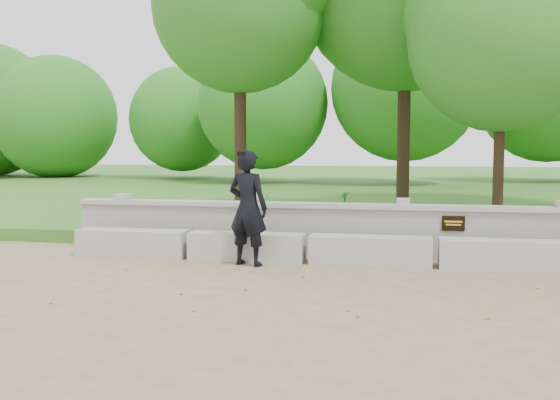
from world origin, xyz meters
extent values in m
plane|color=#9D8060|center=(0.00, 0.00, 0.00)|extent=(80.00, 80.00, 0.00)
cube|color=#295618|center=(0.00, 14.00, 0.12)|extent=(40.00, 22.00, 0.25)
cube|color=#AEACA5|center=(-5.00, 1.90, 0.23)|extent=(1.90, 0.45, 0.45)
cube|color=#AEACA5|center=(-3.00, 1.90, 0.23)|extent=(1.90, 0.45, 0.45)
cube|color=#AEACA5|center=(-1.00, 1.90, 0.23)|extent=(1.90, 0.45, 0.45)
cube|color=#AEACA5|center=(1.00, 1.90, 0.23)|extent=(1.90, 0.45, 0.45)
cube|color=#A4A29B|center=(0.00, 2.60, 0.41)|extent=(12.50, 0.25, 0.82)
cube|color=#AEACA5|center=(0.00, 2.60, 0.86)|extent=(12.50, 0.35, 0.08)
cube|color=black|center=(0.30, 2.46, 0.62)|extent=(0.36, 0.02, 0.24)
imported|color=black|center=(-2.87, 1.49, 0.90)|extent=(0.76, 0.60, 1.81)
cube|color=black|center=(-2.87, 1.13, 1.75)|extent=(0.14, 0.06, 0.07)
cylinder|color=#382619|center=(-4.03, 5.40, 2.20)|extent=(0.26, 0.26, 3.89)
cylinder|color=#382619|center=(-0.52, 6.66, 2.40)|extent=(0.29, 0.29, 4.30)
cylinder|color=#382619|center=(1.20, 4.10, 1.69)|extent=(0.19, 0.19, 2.88)
sphere|color=#2C6B14|center=(1.20, 4.10, 4.06)|extent=(3.38, 3.38, 3.38)
imported|color=#2D7C2A|center=(-3.15, 4.20, 0.58)|extent=(0.42, 0.40, 0.66)
imported|color=#2D7C2A|center=(-1.77, 5.73, 0.57)|extent=(0.44, 0.46, 0.65)
camera|label=1|loc=(-0.49, -7.88, 1.85)|focal=40.00mm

